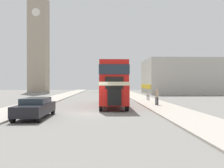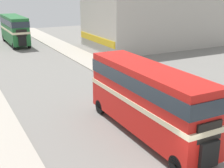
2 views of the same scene
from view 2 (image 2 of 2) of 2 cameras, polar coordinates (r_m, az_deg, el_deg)
double_decker_bus at (r=19.12m, az=6.47°, el=-2.08°), size 2.54×10.75×4.38m
bus_distant at (r=51.93m, az=-17.41°, el=9.78°), size 2.56×10.29×4.46m
pedestrian_walking at (r=22.13m, az=17.19°, el=-4.29°), size 0.33×0.33×1.63m
bicycle_on_pavement at (r=27.34m, az=7.93°, el=-0.72°), size 0.05×1.76×0.78m
shop_building_block at (r=49.35m, az=7.46°, el=11.41°), size 19.28×11.73×7.60m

